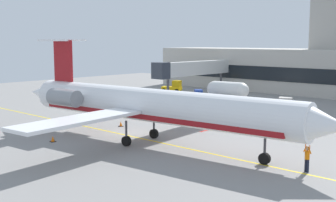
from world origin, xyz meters
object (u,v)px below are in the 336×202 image
at_px(pushback_tractor, 291,106).
at_px(fuel_tank, 228,90).
at_px(baggage_tug, 195,96).
at_px(belt_loader, 174,87).
at_px(marshaller, 307,158).
at_px(regional_jet, 148,105).

distance_m(pushback_tractor, fuel_tank, 14.45).
distance_m(baggage_tug, pushback_tractor, 15.97).
height_order(baggage_tug, pushback_tractor, pushback_tractor).
bearing_deg(belt_loader, pushback_tractor, -14.31).
height_order(fuel_tank, marshaller, fuel_tank).
distance_m(baggage_tug, marshaller, 37.22).
bearing_deg(pushback_tractor, belt_loader, 165.69).
bearing_deg(marshaller, fuel_tank, 133.48).
xyz_separation_m(regional_jet, belt_loader, (-25.29, 31.45, -2.55)).
bearing_deg(regional_jet, baggage_tug, 120.69).
height_order(regional_jet, belt_loader, regional_jet).
height_order(baggage_tug, marshaller, marshaller).
xyz_separation_m(belt_loader, marshaller, (39.89, -29.96, 0.05)).
bearing_deg(belt_loader, baggage_tug, -32.69).
bearing_deg(regional_jet, marshaller, 5.81).
xyz_separation_m(regional_jet, marshaller, (14.60, 1.49, -2.49)).
relative_size(fuel_tank, marshaller, 3.58).
height_order(regional_jet, baggage_tug, regional_jet).
bearing_deg(fuel_tank, regional_jet, -67.75).
relative_size(pushback_tractor, marshaller, 2.24).
relative_size(regional_jet, pushback_tractor, 7.79).
distance_m(pushback_tractor, belt_loader, 27.52).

